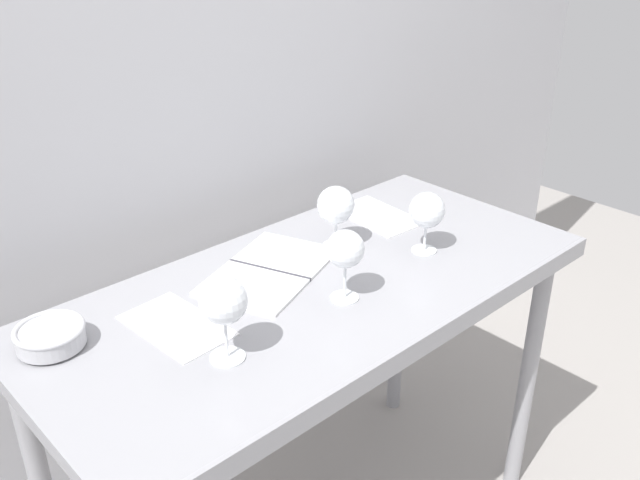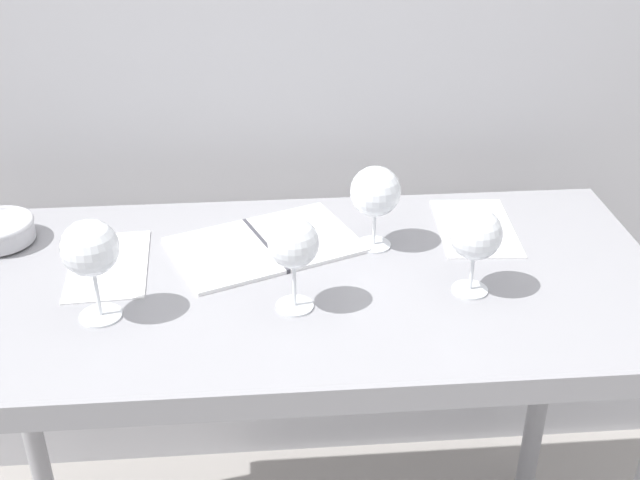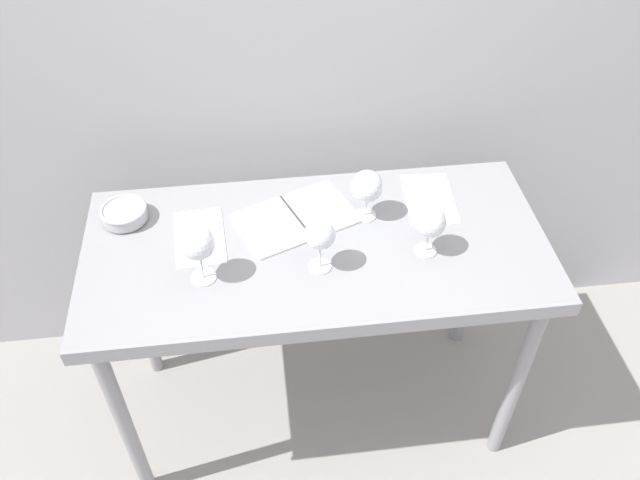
% 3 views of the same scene
% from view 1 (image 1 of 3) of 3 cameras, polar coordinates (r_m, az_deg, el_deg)
% --- Properties ---
extents(back_wall, '(3.80, 0.04, 2.60)m').
position_cam_1_polar(back_wall, '(1.90, -10.81, 12.69)').
color(back_wall, '#B7B7BC').
rests_on(back_wall, ground_plane).
extents(steel_counter, '(1.40, 0.65, 0.90)m').
position_cam_1_polar(steel_counter, '(1.74, -0.33, -6.53)').
color(steel_counter, gray).
rests_on(steel_counter, ground_plane).
extents(wine_glass_far_right, '(0.10, 0.10, 0.17)m').
position_cam_1_polar(wine_glass_far_right, '(1.80, 1.31, 2.77)').
color(wine_glass_far_right, white).
rests_on(wine_glass_far_right, steel_counter).
extents(wine_glass_near_left, '(0.10, 0.10, 0.18)m').
position_cam_1_polar(wine_glass_near_left, '(1.37, -7.89, -5.07)').
color(wine_glass_near_left, white).
rests_on(wine_glass_near_left, steel_counter).
extents(wine_glass_near_center, '(0.09, 0.09, 0.17)m').
position_cam_1_polar(wine_glass_near_center, '(1.56, 2.05, -0.90)').
color(wine_glass_near_center, white).
rests_on(wine_glass_near_center, steel_counter).
extents(wine_glass_near_right, '(0.09, 0.09, 0.16)m').
position_cam_1_polar(wine_glass_near_right, '(1.80, 8.74, 2.33)').
color(wine_glass_near_right, white).
rests_on(wine_glass_near_right, steel_counter).
extents(open_notebook, '(0.41, 0.34, 0.01)m').
position_cam_1_polar(open_notebook, '(1.73, -4.16, -2.49)').
color(open_notebook, white).
rests_on(open_notebook, steel_counter).
extents(tasting_sheet_upper, '(0.17, 0.26, 0.00)m').
position_cam_1_polar(tasting_sheet_upper, '(2.03, 4.70, 1.99)').
color(tasting_sheet_upper, white).
rests_on(tasting_sheet_upper, steel_counter).
extents(tasting_sheet_lower, '(0.16, 0.26, 0.00)m').
position_cam_1_polar(tasting_sheet_lower, '(1.55, -11.65, -6.87)').
color(tasting_sheet_lower, white).
rests_on(tasting_sheet_lower, steel_counter).
extents(tasting_bowl, '(0.14, 0.14, 0.05)m').
position_cam_1_polar(tasting_bowl, '(1.55, -21.21, -7.33)').
color(tasting_bowl, '#4C4C4C').
rests_on(tasting_bowl, steel_counter).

